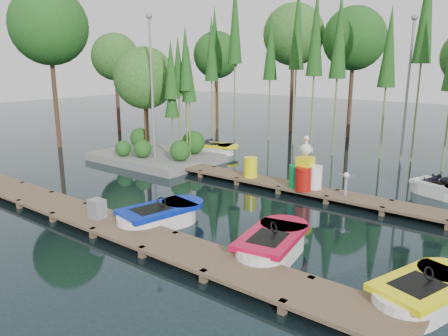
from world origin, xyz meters
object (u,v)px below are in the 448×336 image
Objects in this scene: island at (153,99)px; boat_red at (272,246)px; yellow_barrel at (251,167)px; utility_cabinet at (97,209)px; boat_blue at (159,217)px; boat_yellow_far at (215,149)px; drum_cluster at (305,174)px.

island reaches higher than boat_red.
utility_cabinet is at bearing -97.85° from yellow_barrel.
boat_red is at bearing 15.65° from boat_blue.
boat_red is at bearing 16.22° from utility_cabinet.
yellow_barrel reaches higher than boat_red.
boat_blue is 11.08m from boat_yellow_far.
island reaches higher than boat_yellow_far.
island reaches higher than utility_cabinet.
yellow_barrel is at bearing 105.81° from boat_blue.
island reaches higher than boat_blue.
yellow_barrel is at bearing -6.78° from island.
boat_yellow_far reaches higher than yellow_barrel.
utility_cabinet is (-1.47, -1.24, 0.30)m from boat_blue.
yellow_barrel is at bearing 119.17° from boat_red.
drum_cluster reaches higher than yellow_barrel.
island is 7.98× the size of yellow_barrel.
boat_yellow_far is at bearing 131.10° from boat_blue.
drum_cluster is (9.27, -0.95, -2.28)m from island.
island is at bearing 173.22° from yellow_barrel.
yellow_barrel is 0.41× the size of drum_cluster.
boat_blue is at bearing 174.60° from boat_red.
boat_red is 13.27m from boat_yellow_far.
yellow_barrel is at bearing 82.15° from utility_cabinet.
boat_blue is (7.15, -6.55, -2.89)m from island.
boat_blue is 1.12× the size of boat_yellow_far.
island is 2.13× the size of boat_red.
drum_cluster is at bearing 62.38° from utility_cabinet.
island is at bearing 126.12° from utility_cabinet.
utility_cabinet is 7.07m from yellow_barrel.
boat_red is 5.65m from utility_cabinet.
drum_cluster is at bearing -5.82° from island.
island is 9.59m from drum_cluster.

